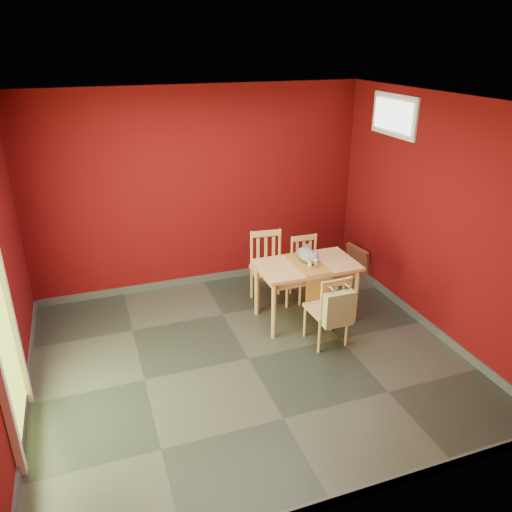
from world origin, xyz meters
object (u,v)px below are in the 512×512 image
object	(u,v)px
chair_far_right	(307,267)
picture_frame	(359,261)
dining_table	(307,271)
tote_bag	(339,309)
cat	(307,253)
chair_far_left	(268,268)
chair_near	(329,309)

from	to	relation	value
chair_far_right	picture_frame	size ratio (longest dim) A/B	1.77
dining_table	tote_bag	world-z (taller)	tote_bag
tote_bag	cat	size ratio (longest dim) A/B	1.09
dining_table	chair_far_right	world-z (taller)	chair_far_right
cat	picture_frame	xyz separation A→B (m)	(1.21, 0.77, -0.62)
cat	chair_far_left	bearing A→B (deg)	137.63
dining_table	picture_frame	world-z (taller)	dining_table
dining_table	chair_far_left	xyz separation A→B (m)	(-0.27, 0.57, -0.17)
chair_far_left	tote_bag	bearing A→B (deg)	-78.36
dining_table	chair_far_right	distance (m)	0.61
tote_bag	chair_near	bearing A→B (deg)	91.51
chair_far_right	cat	size ratio (longest dim) A/B	1.96
tote_bag	cat	xyz separation A→B (m)	(0.03, 0.88, 0.30)
dining_table	tote_bag	distance (m)	0.81
chair_far_right	chair_near	xyz separation A→B (m)	(-0.25, -1.11, 0.02)
dining_table	cat	size ratio (longest dim) A/B	2.79
dining_table	chair_far_right	size ratio (longest dim) A/B	1.42
chair_far_left	cat	size ratio (longest dim) A/B	2.21
cat	chair_near	bearing A→B (deg)	-77.28
chair_near	tote_bag	size ratio (longest dim) A/B	1.86
chair_far_right	cat	bearing A→B (deg)	-116.01
picture_frame	tote_bag	bearing A→B (deg)	-126.87
chair_near	cat	size ratio (longest dim) A/B	2.04
chair_far_left	picture_frame	distance (m)	1.56
tote_bag	picture_frame	bearing A→B (deg)	53.13
dining_table	chair_near	distance (m)	0.63
chair_near	tote_bag	xyz separation A→B (m)	(0.01, -0.21, 0.11)
chair_near	tote_bag	distance (m)	0.24
dining_table	tote_bag	xyz separation A→B (m)	(0.01, -0.80, -0.10)
dining_table	cat	bearing A→B (deg)	64.95
chair_far_left	picture_frame	bearing A→B (deg)	10.32
chair_far_right	cat	xyz separation A→B (m)	(-0.21, -0.44, 0.42)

